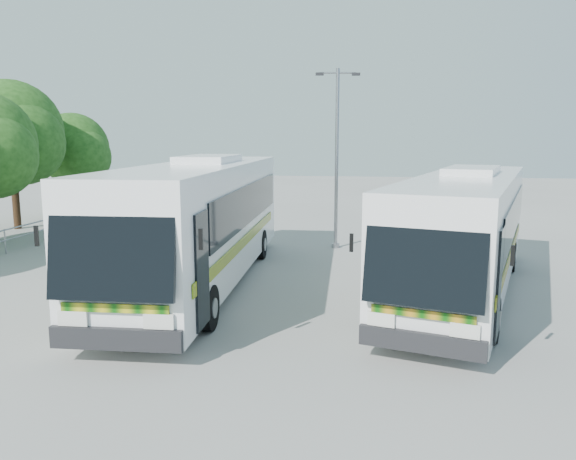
% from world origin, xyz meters
% --- Properties ---
extents(ground, '(100.00, 100.00, 0.00)m').
position_xyz_m(ground, '(0.00, 0.00, 0.00)').
color(ground, '#969691').
rests_on(ground, ground).
extents(kerb_divider, '(0.40, 16.00, 0.15)m').
position_xyz_m(kerb_divider, '(-2.30, 2.00, 0.07)').
color(kerb_divider, '#B2B2AD').
rests_on(kerb_divider, ground).
extents(railing, '(0.06, 22.00, 1.00)m').
position_xyz_m(railing, '(-10.00, 4.00, 0.74)').
color(railing, gray).
rests_on(railing, ground).
extents(tree_far_d, '(5.62, 5.30, 7.33)m').
position_xyz_m(tree_far_d, '(-13.31, 8.80, 4.82)').
color(tree_far_d, '#382314').
rests_on(tree_far_d, ground).
extents(tree_far_e, '(4.54, 4.28, 5.92)m').
position_xyz_m(tree_far_e, '(-12.63, 13.30, 3.89)').
color(tree_far_e, '#382314').
rests_on(tree_far_e, ground).
extents(coach_main, '(3.31, 13.59, 3.74)m').
position_xyz_m(coach_main, '(-1.00, -0.17, 2.05)').
color(coach_main, white).
rests_on(coach_main, ground).
extents(coach_adjacent, '(5.77, 12.64, 3.45)m').
position_xyz_m(coach_adjacent, '(6.90, -0.09, 1.89)').
color(coach_adjacent, silver).
rests_on(coach_adjacent, ground).
extents(lamppost, '(1.76, 0.49, 7.24)m').
position_xyz_m(lamppost, '(2.75, 6.20, 4.00)').
color(lamppost, gray).
rests_on(lamppost, ground).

